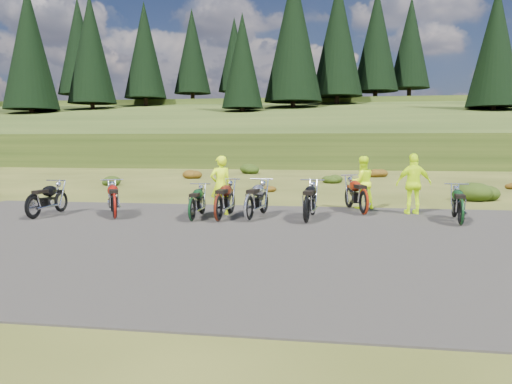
% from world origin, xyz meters
% --- Properties ---
extents(ground, '(300.00, 300.00, 0.00)m').
position_xyz_m(ground, '(0.00, 0.00, 0.00)').
color(ground, '#363E14').
rests_on(ground, ground).
extents(gravel_pad, '(20.00, 12.00, 0.04)m').
position_xyz_m(gravel_pad, '(0.00, -2.00, 0.00)').
color(gravel_pad, black).
rests_on(gravel_pad, ground).
extents(hill_slope, '(300.00, 45.97, 9.37)m').
position_xyz_m(hill_slope, '(0.00, 50.00, 0.00)').
color(hill_slope, '#253612').
rests_on(hill_slope, ground).
extents(hill_plateau, '(300.00, 90.00, 9.17)m').
position_xyz_m(hill_plateau, '(0.00, 110.00, 0.00)').
color(hill_plateau, '#253612').
rests_on(hill_plateau, ground).
extents(conifer_14, '(5.28, 5.28, 14.00)m').
position_xyz_m(conifer_14, '(-51.00, 70.00, 16.55)').
color(conifer_14, black).
rests_on(conifer_14, ground).
extents(conifer_15, '(7.92, 7.92, 20.00)m').
position_xyz_m(conifer_15, '(-45.00, 76.00, 20.16)').
color(conifer_15, black).
rests_on(conifer_15, ground).
extents(conifer_16, '(7.48, 7.48, 19.00)m').
position_xyz_m(conifer_16, '(-39.00, 51.00, 15.28)').
color(conifer_16, black).
rests_on(conifer_16, ground).
extents(conifer_17, '(7.04, 7.04, 18.00)m').
position_xyz_m(conifer_17, '(-33.00, 57.00, 15.97)').
color(conifer_17, black).
rests_on(conifer_17, ground).
extents(conifer_18, '(6.60, 6.60, 17.00)m').
position_xyz_m(conifer_18, '(-27.00, 63.00, 16.66)').
color(conifer_18, black).
rests_on(conifer_18, ground).
extents(conifer_19, '(6.16, 6.16, 16.00)m').
position_xyz_m(conifer_19, '(-21.00, 69.00, 17.36)').
color(conifer_19, black).
rests_on(conifer_19, ground).
extents(conifer_20, '(5.72, 5.72, 15.00)m').
position_xyz_m(conifer_20, '(-15.00, 75.00, 17.65)').
color(conifer_20, black).
rests_on(conifer_20, ground).
extents(conifer_21, '(5.28, 5.28, 14.00)m').
position_xyz_m(conifer_21, '(-9.00, 50.00, 12.56)').
color(conifer_21, black).
rests_on(conifer_21, ground).
extents(conifer_22, '(7.92, 7.92, 20.00)m').
position_xyz_m(conifer_22, '(-3.00, 56.00, 16.77)').
color(conifer_22, black).
rests_on(conifer_22, ground).
extents(conifer_23, '(7.48, 7.48, 19.00)m').
position_xyz_m(conifer_23, '(3.00, 62.00, 17.47)').
color(conifer_23, black).
rests_on(conifer_23, ground).
extents(conifer_24, '(7.04, 7.04, 18.00)m').
position_xyz_m(conifer_24, '(9.00, 68.00, 18.16)').
color(conifer_24, black).
rests_on(conifer_24, ground).
extents(conifer_25, '(6.60, 6.60, 17.00)m').
position_xyz_m(conifer_25, '(15.00, 74.00, 18.66)').
color(conifer_25, black).
rests_on(conifer_25, ground).
extents(conifer_26, '(6.16, 6.16, 16.00)m').
position_xyz_m(conifer_26, '(21.00, 49.00, 13.37)').
color(conifer_26, black).
rests_on(conifer_26, ground).
extents(shrub_1, '(1.03, 1.03, 0.61)m').
position_xyz_m(shrub_1, '(-9.10, 11.30, 0.31)').
color(shrub_1, black).
rests_on(shrub_1, ground).
extents(shrub_2, '(1.30, 1.30, 0.77)m').
position_xyz_m(shrub_2, '(-6.20, 16.60, 0.38)').
color(shrub_2, '#652B0C').
rests_on(shrub_2, ground).
extents(shrub_3, '(1.56, 1.56, 0.92)m').
position_xyz_m(shrub_3, '(-3.30, 21.90, 0.46)').
color(shrub_3, black).
rests_on(shrub_3, ground).
extents(shrub_4, '(0.77, 0.77, 0.45)m').
position_xyz_m(shrub_4, '(-0.40, 9.20, 0.23)').
color(shrub_4, '#652B0C').
rests_on(shrub_4, ground).
extents(shrub_5, '(1.03, 1.03, 0.61)m').
position_xyz_m(shrub_5, '(2.50, 14.50, 0.31)').
color(shrub_5, black).
rests_on(shrub_5, ground).
extents(shrub_6, '(1.30, 1.30, 0.77)m').
position_xyz_m(shrub_6, '(5.40, 19.80, 0.38)').
color(shrub_6, '#652B0C').
rests_on(shrub_6, ground).
extents(shrub_7, '(1.56, 1.56, 0.92)m').
position_xyz_m(shrub_7, '(8.30, 7.10, 0.46)').
color(shrub_7, black).
rests_on(shrub_7, ground).
extents(shrub_8, '(0.77, 0.77, 0.45)m').
position_xyz_m(shrub_8, '(11.20, 12.40, 0.23)').
color(shrub_8, '#652B0C').
rests_on(shrub_8, ground).
extents(motorcycle_0, '(0.82, 2.14, 1.10)m').
position_xyz_m(motorcycle_0, '(-6.19, -0.14, 0.00)').
color(motorcycle_0, black).
rests_on(motorcycle_0, ground).
extents(motorcycle_1, '(1.62, 2.24, 1.12)m').
position_xyz_m(motorcycle_1, '(-3.81, 0.25, 0.00)').
color(motorcycle_1, maroon).
rests_on(motorcycle_1, ground).
extents(motorcycle_2, '(0.73, 2.00, 1.03)m').
position_xyz_m(motorcycle_2, '(-1.41, 0.16, 0.00)').
color(motorcycle_2, black).
rests_on(motorcycle_2, ground).
extents(motorcycle_3, '(1.08, 2.35, 1.18)m').
position_xyz_m(motorcycle_3, '(0.21, 0.42, 0.00)').
color(motorcycle_3, '#A9AAAE').
rests_on(motorcycle_3, ground).
extents(motorcycle_4, '(0.83, 2.28, 1.18)m').
position_xyz_m(motorcycle_4, '(-0.65, 0.24, 0.00)').
color(motorcycle_4, '#4C180C').
rests_on(motorcycle_4, ground).
extents(motorcycle_5, '(0.93, 2.30, 1.18)m').
position_xyz_m(motorcycle_5, '(1.87, 0.32, 0.00)').
color(motorcycle_5, black).
rests_on(motorcycle_5, ground).
extents(motorcycle_6, '(1.35, 2.43, 1.21)m').
position_xyz_m(motorcycle_6, '(3.56, 2.23, 0.00)').
color(motorcycle_6, maroon).
rests_on(motorcycle_6, ground).
extents(motorcycle_7, '(0.90, 2.14, 1.09)m').
position_xyz_m(motorcycle_7, '(6.07, 0.59, 0.00)').
color(motorcycle_7, black).
rests_on(motorcycle_7, ground).
extents(person_middle, '(0.81, 0.74, 1.86)m').
position_xyz_m(person_middle, '(-0.86, 1.49, 0.93)').
color(person_middle, '#CDF50C').
rests_on(person_middle, ground).
extents(person_right_a, '(1.04, 0.92, 1.79)m').
position_xyz_m(person_right_a, '(3.58, 3.75, 0.90)').
color(person_right_a, '#CDF50C').
rests_on(person_right_a, ground).
extents(person_right_b, '(1.20, 0.68, 1.92)m').
position_xyz_m(person_right_b, '(5.12, 2.67, 0.96)').
color(person_right_b, '#CDF50C').
rests_on(person_right_b, ground).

